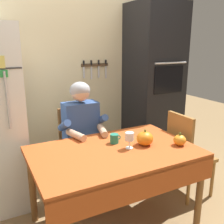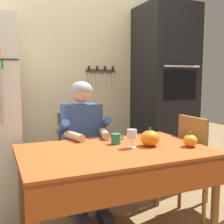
{
  "view_description": "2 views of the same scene",
  "coord_description": "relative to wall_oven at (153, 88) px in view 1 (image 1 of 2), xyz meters",
  "views": [
    {
      "loc": [
        -0.95,
        -1.69,
        1.62
      ],
      "look_at": [
        0.04,
        0.21,
        1.04
      ],
      "focal_mm": 41.11,
      "sensor_mm": 36.0,
      "label": 1
    },
    {
      "loc": [
        -0.82,
        -1.75,
        1.26
      ],
      "look_at": [
        0.02,
        0.2,
        1.01
      ],
      "focal_mm": 43.96,
      "sensor_mm": 36.0,
      "label": 2
    }
  ],
  "objects": [
    {
      "name": "chair_behind_person",
      "position": [
        -1.11,
        -0.13,
        -0.54
      ],
      "size": [
        0.4,
        0.4,
        0.93
      ],
      "color": "brown",
      "rests_on": "ground"
    },
    {
      "name": "wall_oven",
      "position": [
        0.0,
        0.0,
        0.0
      ],
      "size": [
        0.6,
        0.64,
        2.1
      ],
      "color": "black",
      "rests_on": "ground"
    },
    {
      "name": "chair_right_side",
      "position": [
        -0.15,
        -0.82,
        -0.54
      ],
      "size": [
        0.4,
        0.4,
        0.93
      ],
      "color": "#9E6B33",
      "rests_on": "ground"
    },
    {
      "name": "pumpkin_large",
      "position": [
        -0.48,
        -1.08,
        -0.26
      ],
      "size": [
        0.11,
        0.11,
        0.12
      ],
      "color": "orange",
      "rests_on": "dining_table"
    },
    {
      "name": "wine_glass",
      "position": [
        -0.92,
        -0.93,
        -0.21
      ],
      "size": [
        0.08,
        0.08,
        0.14
      ],
      "color": "white",
      "rests_on": "dining_table"
    },
    {
      "name": "dining_table",
      "position": [
        -1.05,
        -0.92,
        -0.39
      ],
      "size": [
        1.4,
        0.9,
        0.74
      ],
      "color": "brown",
      "rests_on": "ground"
    },
    {
      "name": "pumpkin_medium",
      "position": [
        -0.76,
        -0.93,
        -0.25
      ],
      "size": [
        0.15,
        0.15,
        0.15
      ],
      "color": "orange",
      "rests_on": "dining_table"
    },
    {
      "name": "seated_person",
      "position": [
        -1.11,
        -0.32,
        -0.31
      ],
      "size": [
        0.47,
        0.55,
        1.25
      ],
      "color": "#38384C",
      "rests_on": "ground"
    },
    {
      "name": "back_wall_assembly",
      "position": [
        -1.0,
        0.35,
        0.25
      ],
      "size": [
        3.7,
        0.13,
        2.6
      ],
      "color": "beige",
      "rests_on": "ground"
    },
    {
      "name": "coffee_mug",
      "position": [
        -0.97,
        -0.76,
        -0.27
      ],
      "size": [
        0.11,
        0.08,
        0.09
      ],
      "color": "#237F66",
      "rests_on": "dining_table"
    }
  ]
}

